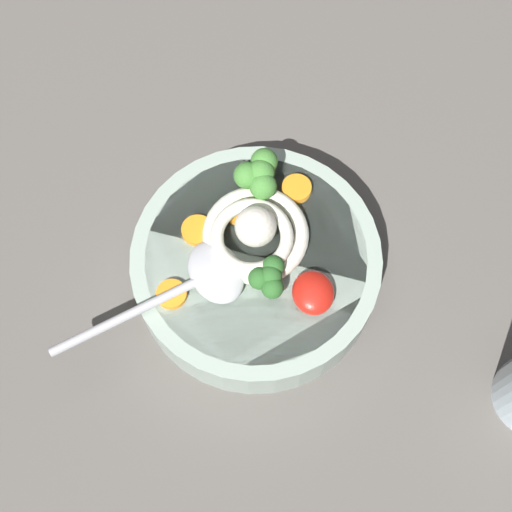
% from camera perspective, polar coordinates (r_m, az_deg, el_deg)
% --- Properties ---
extents(table_slab, '(1.33, 1.33, 0.03)m').
position_cam_1_polar(table_slab, '(0.69, -2.57, 0.31)').
color(table_slab, '#5B5651').
rests_on(table_slab, ground).
extents(soup_bowl, '(0.22, 0.22, 0.05)m').
position_cam_1_polar(soup_bowl, '(0.64, 0.00, -0.85)').
color(soup_bowl, '#9EB2A3').
rests_on(soup_bowl, table_slab).
extents(noodle_pile, '(0.10, 0.10, 0.04)m').
position_cam_1_polar(noodle_pile, '(0.61, -0.11, 1.84)').
color(noodle_pile, silver).
rests_on(noodle_pile, soup_bowl).
extents(soup_spoon, '(0.09, 0.17, 0.02)m').
position_cam_1_polar(soup_spoon, '(0.60, -4.43, -1.88)').
color(soup_spoon, '#B7B7BC').
rests_on(soup_spoon, soup_bowl).
extents(chili_sauce_dollop, '(0.04, 0.04, 0.02)m').
position_cam_1_polar(chili_sauce_dollop, '(0.59, 4.61, -2.96)').
color(chili_sauce_dollop, red).
rests_on(chili_sauce_dollop, soup_bowl).
extents(broccoli_floret_right, '(0.04, 0.03, 0.03)m').
position_cam_1_polar(broccoli_floret_right, '(0.59, 1.05, -1.72)').
color(broccoli_floret_right, '#7A9E60').
rests_on(broccoli_floret_right, soup_bowl).
extents(broccoli_floret_center, '(0.05, 0.04, 0.04)m').
position_cam_1_polar(broccoli_floret_center, '(0.62, 0.23, 6.59)').
color(broccoli_floret_center, '#7A9E60').
rests_on(broccoli_floret_center, soup_bowl).
extents(carrot_slice_near_spoon, '(0.03, 0.03, 0.01)m').
position_cam_1_polar(carrot_slice_near_spoon, '(0.64, 3.28, 5.43)').
color(carrot_slice_near_spoon, orange).
rests_on(carrot_slice_near_spoon, soup_bowl).
extents(carrot_slice_extra_b, '(0.03, 0.03, 0.01)m').
position_cam_1_polar(carrot_slice_extra_b, '(0.63, -1.39, 3.65)').
color(carrot_slice_extra_b, orange).
rests_on(carrot_slice_extra_b, soup_bowl).
extents(carrot_slice_rear, '(0.03, 0.03, 0.01)m').
position_cam_1_polar(carrot_slice_rear, '(0.62, -4.72, 2.07)').
color(carrot_slice_rear, orange).
rests_on(carrot_slice_rear, soup_bowl).
extents(carrot_slice_front, '(0.03, 0.03, 0.01)m').
position_cam_1_polar(carrot_slice_front, '(0.60, -6.80, -3.07)').
color(carrot_slice_front, orange).
rests_on(carrot_slice_front, soup_bowl).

